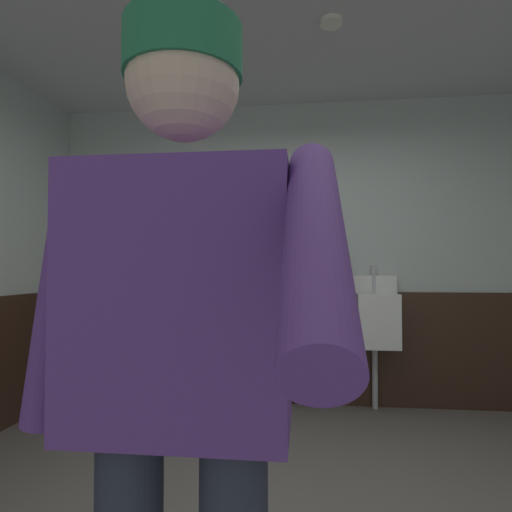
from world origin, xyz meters
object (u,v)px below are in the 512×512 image
at_px(urinal_left, 288,318).
at_px(person, 180,354).
at_px(soap_dispenser, 242,272).
at_px(urinal_middle, 376,320).

height_order(urinal_left, person, person).
height_order(urinal_left, soap_dispenser, soap_dispenser).
distance_m(urinal_middle, person, 2.98).
xyz_separation_m(urinal_left, soap_dispenser, (-0.42, 0.12, 0.41)).
bearing_deg(soap_dispenser, urinal_middle, -5.82).
relative_size(urinal_middle, person, 0.72).
xyz_separation_m(urinal_middle, person, (-0.86, -2.84, 0.25)).
bearing_deg(person, soap_dispenser, 96.02).
bearing_deg(urinal_left, urinal_middle, 0.00).
xyz_separation_m(urinal_middle, soap_dispenser, (-1.17, 0.12, 0.41)).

